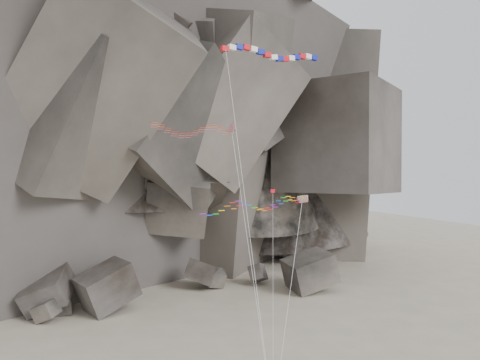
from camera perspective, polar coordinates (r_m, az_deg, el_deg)
name	(u,v)px	position (r m, az deg, el deg)	size (l,w,h in m)	color
headland	(109,75)	(111.17, -15.70, 12.25)	(110.00, 70.00, 84.00)	#5C534B
boulder_field	(71,294)	(76.05, -19.94, -12.99)	(74.57, 18.17, 9.89)	#47423F
delta_kite	(189,129)	(43.88, -6.20, 6.15)	(8.77, 10.44, 24.67)	red
banner_kite	(272,56)	(45.35, 3.94, 14.85)	(10.65, 7.37, 31.10)	red
parafoil_kite	(251,205)	(42.47, 1.38, -3.10)	(11.87, 6.48, 17.25)	yellow
pennant_kite	(273,232)	(45.04, 4.00, -6.36)	(5.25, 8.87, 17.72)	red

